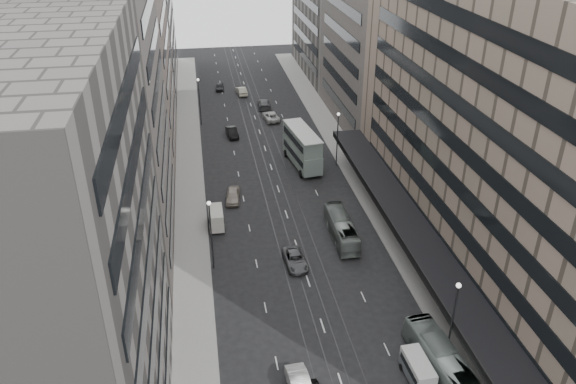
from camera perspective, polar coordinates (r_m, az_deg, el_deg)
ground at (r=53.90m, az=3.78°, el=-14.09°), size 220.00×220.00×0.00m
sidewalk_right at (r=87.08m, az=5.99°, el=3.57°), size 4.00×125.00×0.15m
sidewalk_left at (r=84.29m, az=-9.98°, el=2.41°), size 4.00×125.00×0.15m
department_store at (r=60.11m, az=22.88°, el=5.21°), size 19.20×60.00×30.00m
building_right_mid at (r=98.92m, az=9.61°, el=13.72°), size 15.00×28.00×24.00m
building_right_far at (r=126.60m, az=5.28°, el=18.06°), size 15.00×32.00×28.00m
building_left_a at (r=39.01m, az=-25.17°, el=-7.89°), size 15.00×28.00×30.00m
building_left_b at (r=61.81m, az=-19.99°, el=8.41°), size 15.00×26.00×34.00m
building_left_c at (r=88.62m, az=-16.99°, el=11.53°), size 15.00×28.00×25.00m
building_left_d at (r=120.23m, az=-15.53°, el=16.66°), size 15.00×38.00×28.00m
lamp_right_near at (r=49.82m, az=16.48°, el=-11.72°), size 0.44×0.44×8.32m
lamp_right_far at (r=82.27m, az=5.06°, el=6.00°), size 0.44×0.44×8.32m
lamp_left_near at (r=59.37m, az=-7.86°, el=-3.57°), size 0.44×0.44×8.32m
lamp_left_far at (r=98.61m, az=-9.01°, el=9.59°), size 0.44×0.44×8.32m
bus_near at (r=50.69m, az=15.44°, el=-16.44°), size 3.44×10.57×2.89m
bus_far at (r=66.23m, az=5.44°, el=-3.70°), size 2.37×9.58×2.66m
double_decker at (r=82.76m, az=1.45°, el=4.60°), size 4.29×10.54×5.60m
vw_microbus at (r=50.05m, az=13.05°, el=-17.15°), size 1.97×4.09×2.17m
panel_van at (r=68.54m, az=-7.33°, el=-2.62°), size 1.92×3.85×2.42m
sedan_2 at (r=61.84m, az=0.74°, el=-6.86°), size 2.47×4.96×1.35m
sedan_4 at (r=74.41m, az=-5.62°, el=-0.36°), size 2.39×4.71×1.54m
sedan_5 at (r=94.46m, az=-5.71°, el=6.06°), size 2.06×4.66×1.49m
sedan_6 at (r=101.12m, az=-1.76°, el=7.71°), size 2.95×5.45×1.45m
sedan_7 at (r=107.24m, az=-2.46°, el=8.96°), size 2.53×5.61×1.60m
sedan_8 at (r=118.12m, az=-6.95°, el=10.56°), size 1.86×4.00×1.33m
sedan_9 at (r=114.85m, az=-4.75°, el=10.21°), size 2.14×4.87×1.56m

